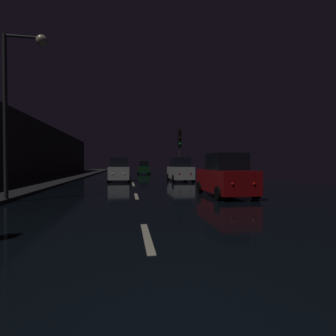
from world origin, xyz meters
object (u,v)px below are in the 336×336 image
at_px(traffic_light_far_right, 180,142).
at_px(car_parked_right_far, 180,170).
at_px(car_distant_taillights, 144,168).
at_px(streetlamp_overhead, 18,90).
at_px(car_approaching_headlights, 119,171).
at_px(car_parked_right_near, 225,177).

bearing_deg(traffic_light_far_right, car_parked_right_far, -12.48).
bearing_deg(car_distant_taillights, car_parked_right_far, -171.64).
bearing_deg(streetlamp_overhead, car_distant_taillights, 75.91).
distance_m(traffic_light_far_right, car_parked_right_far, 5.03).
xyz_separation_m(car_approaching_headlights, car_distant_taillights, (3.09, 15.04, -0.07)).
xyz_separation_m(car_approaching_headlights, car_parked_right_near, (5.40, -11.19, -0.02)).
height_order(car_parked_right_near, car_distant_taillights, car_parked_right_near).
relative_size(car_distant_taillights, car_parked_right_far, 0.93).
xyz_separation_m(traffic_light_far_right, car_parked_right_near, (-0.80, -14.56, -2.90)).
relative_size(streetlamp_overhead, car_approaching_headlights, 1.64).
height_order(traffic_light_far_right, car_parked_right_far, traffic_light_far_right).
height_order(car_parked_right_near, car_parked_right_far, car_parked_right_far).
bearing_deg(car_parked_right_near, car_approaching_headlights, 25.76).
bearing_deg(car_parked_right_far, car_approaching_headlights, 82.84).
distance_m(car_approaching_headlights, car_parked_right_near, 12.42).
bearing_deg(car_distant_taillights, car_parked_right_near, -174.97).
bearing_deg(traffic_light_far_right, streetlamp_overhead, -34.38).
distance_m(traffic_light_far_right, car_distant_taillights, 12.43).
height_order(traffic_light_far_right, car_distant_taillights, traffic_light_far_right).
height_order(car_approaching_headlights, car_distant_taillights, car_approaching_headlights).
relative_size(traffic_light_far_right, car_approaching_headlights, 1.26).
relative_size(car_parked_right_near, car_parked_right_far, 0.98).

